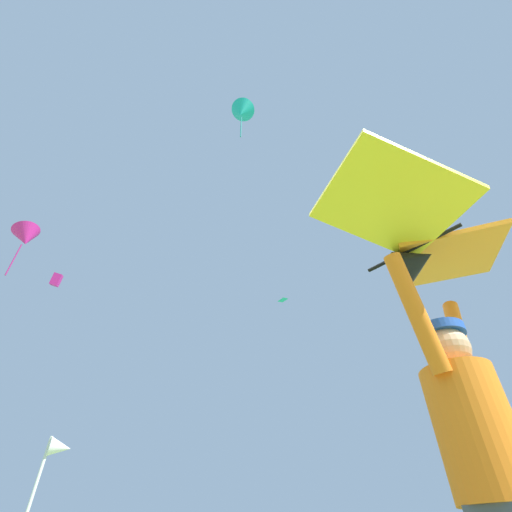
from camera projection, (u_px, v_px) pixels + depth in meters
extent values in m
cylinder|color=orange|center=(476.00, 431.00, 1.65)|extent=(0.39, 0.39, 0.56)
sphere|color=tan|center=(447.00, 349.00, 1.90)|extent=(0.23, 0.23, 0.23)
cylinder|color=#1E47AD|center=(441.00, 332.00, 1.96)|extent=(0.28, 0.28, 0.05)
cylinder|color=orange|center=(460.00, 344.00, 2.12)|extent=(0.29, 0.14, 0.62)
cylinder|color=orange|center=(415.00, 310.00, 1.84)|extent=(0.29, 0.14, 0.62)
cylinder|color=black|center=(412.00, 249.00, 2.33)|extent=(0.13, 0.62, 0.02)
cube|color=orange|center=(448.00, 259.00, 2.53)|extent=(0.97, 0.94, 0.18)
cube|color=yellow|center=(392.00, 202.00, 2.13)|extent=(0.88, 0.80, 0.18)
cone|color=black|center=(416.00, 262.00, 2.27)|extent=(0.27, 0.24, 0.24)
cube|color=#DB2393|center=(56.00, 280.00, 35.10)|extent=(0.96, 1.24, 1.42)
cone|color=#19B2AD|center=(242.00, 112.00, 19.64)|extent=(1.52, 1.49, 1.41)
cylinder|color=#117C79|center=(241.00, 127.00, 18.76)|extent=(0.06, 0.06, 1.82)
cone|color=#DB2393|center=(26.00, 237.00, 16.80)|extent=(1.83, 1.76, 1.27)
cylinder|color=#991867|center=(14.00, 259.00, 15.98)|extent=(0.05, 0.05, 1.70)
pyramid|color=#19B2AD|center=(283.00, 300.00, 21.32)|extent=(0.65, 0.67, 0.24)
cone|color=white|center=(60.00, 447.00, 4.93)|extent=(0.28, 0.24, 0.24)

